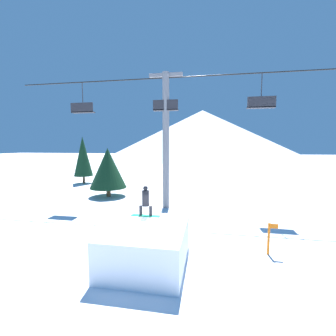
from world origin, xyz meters
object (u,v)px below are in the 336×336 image
object	(u,v)px
pine_tree_near	(108,168)
snow_ramp	(147,245)
trail_marker	(269,238)
snowboarder	(146,201)

from	to	relation	value
pine_tree_near	snow_ramp	bearing A→B (deg)	-58.54
snow_ramp	trail_marker	xyz separation A→B (m)	(4.92, 1.60, -0.01)
pine_tree_near	trail_marker	size ratio (longest dim) A/B	3.19
snowboarder	pine_tree_near	xyz separation A→B (m)	(-6.16, 9.47, 0.40)
pine_tree_near	trail_marker	world-z (taller)	pine_tree_near
snowboarder	pine_tree_near	size ratio (longest dim) A/B	0.31
snowboarder	trail_marker	world-z (taller)	snowboarder
pine_tree_near	trail_marker	xyz separation A→B (m)	(11.46, -9.08, -1.85)
snow_ramp	trail_marker	world-z (taller)	snow_ramp
snow_ramp	pine_tree_near	bearing A→B (deg)	121.46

